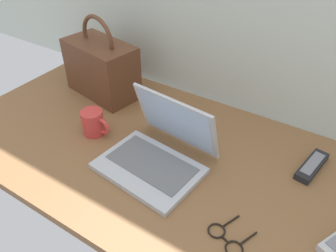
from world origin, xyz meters
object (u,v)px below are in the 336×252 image
object	(u,v)px
coffee_mug	(94,122)
handbag	(102,68)
eyeglasses	(226,239)
laptop	(158,151)
remote_control_far	(312,166)

from	to	relation	value
coffee_mug	handbag	xyz separation A→B (m)	(-0.16, 0.23, 0.07)
eyeglasses	handbag	distance (m)	0.84
laptop	remote_control_far	world-z (taller)	laptop
coffee_mug	eyeglasses	size ratio (longest dim) A/B	0.88
laptop	handbag	world-z (taller)	handbag
laptop	coffee_mug	size ratio (longest dim) A/B	2.90
coffee_mug	remote_control_far	bearing A→B (deg)	18.23
coffee_mug	handbag	size ratio (longest dim) A/B	0.35
remote_control_far	eyeglasses	bearing A→B (deg)	-107.19
eyeglasses	laptop	bearing A→B (deg)	154.59
remote_control_far	handbag	world-z (taller)	handbag
remote_control_far	coffee_mug	bearing A→B (deg)	-161.77
coffee_mug	eyeglasses	xyz separation A→B (m)	(0.58, -0.15, -0.04)
laptop	coffee_mug	world-z (taller)	laptop
coffee_mug	eyeglasses	bearing A→B (deg)	-14.38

